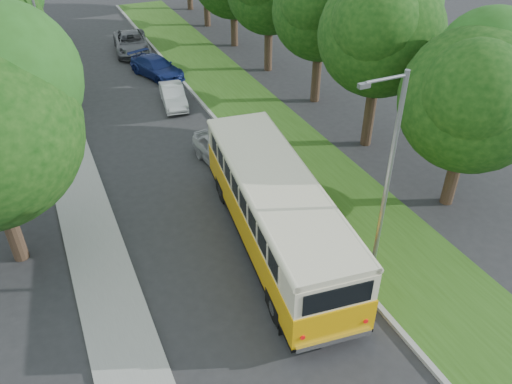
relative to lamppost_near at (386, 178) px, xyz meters
name	(u,v)px	position (x,y,z in m)	size (l,w,h in m)	color
ground	(239,266)	(-4.21, 2.50, -4.37)	(120.00, 120.00, 0.00)	#272729
curb	(267,178)	(-0.61, 7.50, -4.29)	(0.20, 70.00, 0.15)	gray
grass_verge	(310,168)	(1.74, 7.50, -4.30)	(4.50, 70.00, 0.13)	#2A4F15
sidewalk	(88,224)	(-9.01, 7.50, -4.31)	(2.20, 70.00, 0.12)	gray
lamppost_near	(386,178)	(0.00, 0.00, 0.00)	(1.71, 0.16, 8.00)	gray
lamppost_far	(43,50)	(-8.91, 18.50, -0.25)	(1.71, 0.16, 7.50)	gray
warning_sign	(66,120)	(-8.71, 14.48, -2.66)	(0.56, 0.10, 2.50)	gray
vintage_bus	(276,212)	(-2.41, 3.05, -2.72)	(2.85, 11.08, 3.29)	#FBB107
car_silver	(223,152)	(-2.02, 9.59, -3.62)	(1.78, 4.42, 1.50)	#AEAEB3
car_white	(173,96)	(-2.20, 17.56, -3.75)	(1.31, 3.76, 1.24)	silver
car_blue	(157,67)	(-1.88, 22.56, -3.69)	(1.91, 4.71, 1.37)	navy
car_grey	(131,43)	(-2.30, 28.29, -3.62)	(2.49, 5.41, 1.50)	#56575D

